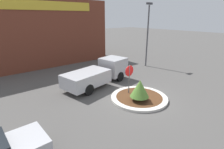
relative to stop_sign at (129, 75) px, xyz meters
The scene contains 7 objects.
ground_plane 1.83m from the stop_sign, 82.45° to the right, with size 120.00×120.00×0.00m, color #514F4C.
traffic_island 1.76m from the stop_sign, 82.45° to the right, with size 3.94×3.94×0.16m.
stop_sign is the anchor object (origin of this frame).
island_shrub 1.45m from the stop_sign, 102.95° to the right, with size 1.25×1.25×1.43m.
utility_truck 3.24m from the stop_sign, 97.19° to the left, with size 6.35×3.11×1.93m.
storefront_building 13.93m from the stop_sign, 97.96° to the left, with size 15.83×6.07×7.35m.
light_pole 8.73m from the stop_sign, 31.69° to the left, with size 0.70×0.30×6.87m.
Camera 1 is at (-8.52, -7.35, 5.51)m, focal length 28.00 mm.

